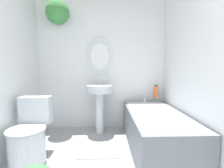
% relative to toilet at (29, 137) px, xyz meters
% --- Properties ---
extents(wall_back, '(2.41, 0.39, 2.40)m').
position_rel_toilet_xyz_m(wall_back, '(0.76, 1.08, 1.03)').
color(wall_back, silver).
rests_on(wall_back, ground_plane).
extents(wall_right, '(0.06, 2.84, 2.40)m').
position_rel_toilet_xyz_m(wall_right, '(2.04, -0.29, 0.90)').
color(wall_right, silver).
rests_on(wall_right, ground_plane).
extents(toilet, '(0.44, 0.58, 0.75)m').
position_rel_toilet_xyz_m(toilet, '(0.00, 0.00, 0.00)').
color(toilet, silver).
rests_on(toilet, ground_plane).
extents(pedestal_sink, '(0.45, 0.45, 0.94)m').
position_rel_toilet_xyz_m(pedestal_sink, '(0.82, 0.80, 0.31)').
color(pedestal_sink, silver).
rests_on(pedestal_sink, ground_plane).
extents(bathtub, '(0.73, 1.54, 0.59)m').
position_rel_toilet_xyz_m(bathtub, '(1.62, 0.25, -0.03)').
color(bathtub, slate).
rests_on(bathtub, ground_plane).
extents(shampoo_bottle, '(0.08, 0.08, 0.23)m').
position_rel_toilet_xyz_m(shampoo_bottle, '(1.84, 0.95, 0.39)').
color(shampoo_bottle, '#DB6633').
rests_on(shampoo_bottle, bathtub).
extents(bath_mat, '(0.52, 0.44, 0.02)m').
position_rel_toilet_xyz_m(bath_mat, '(0.82, 0.20, -0.29)').
color(bath_mat, silver).
rests_on(bath_mat, ground_plane).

